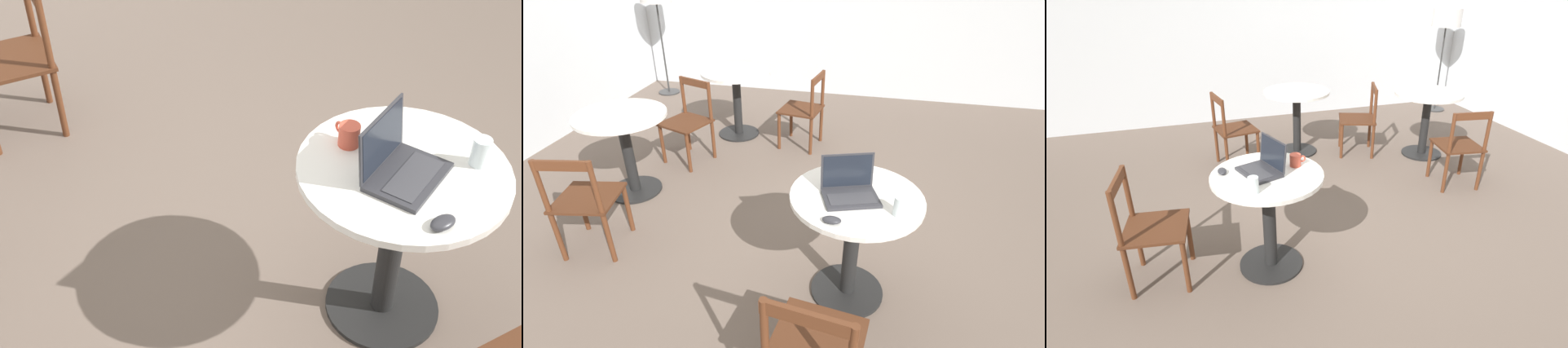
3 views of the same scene
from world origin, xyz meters
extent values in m
plane|color=#66564C|center=(0.00, 0.00, 0.00)|extent=(16.00, 16.00, 0.00)
cube|color=silver|center=(0.00, 3.23, 1.35)|extent=(9.40, 0.06, 2.70)
cylinder|color=black|center=(-0.71, -0.29, 0.01)|extent=(0.47, 0.47, 0.02)
cylinder|color=black|center=(-0.71, -0.29, 0.37)|extent=(0.10, 0.10, 0.71)
cylinder|color=silver|center=(-0.71, -0.29, 0.74)|extent=(0.77, 0.77, 0.03)
cylinder|color=black|center=(1.51, 1.21, 0.01)|extent=(0.47, 0.47, 0.02)
cylinder|color=black|center=(1.51, 1.21, 0.37)|extent=(0.10, 0.10, 0.71)
cylinder|color=silver|center=(1.51, 1.21, 0.74)|extent=(0.77, 0.77, 0.03)
cylinder|color=black|center=(0.09, 1.74, 0.01)|extent=(0.47, 0.47, 0.02)
cylinder|color=black|center=(0.09, 1.74, 0.37)|extent=(0.10, 0.10, 0.71)
cylinder|color=silver|center=(0.09, 1.74, 0.74)|extent=(0.77, 0.77, 0.03)
cylinder|color=#562D19|center=(-1.27, -0.04, 0.21)|extent=(0.04, 0.04, 0.41)
cylinder|color=#562D19|center=(-1.32, -0.40, 0.21)|extent=(0.04, 0.04, 0.41)
cylinder|color=#562D19|center=(-1.63, 0.00, 0.21)|extent=(0.04, 0.04, 0.41)
cylinder|color=#562D19|center=(-1.68, -0.36, 0.21)|extent=(0.04, 0.04, 0.41)
cube|color=#492715|center=(-1.48, -0.20, 0.42)|extent=(0.46, 0.46, 0.02)
cylinder|color=#562D19|center=(-1.63, 0.00, 0.63)|extent=(0.04, 0.04, 0.39)
cylinder|color=#562D19|center=(-1.68, -0.36, 0.63)|extent=(0.04, 0.04, 0.39)
cube|color=#562D19|center=(-1.66, -0.18, 0.79)|extent=(0.07, 0.39, 0.07)
cylinder|color=#562D19|center=(1.24, 0.65, 0.21)|extent=(0.04, 0.04, 0.41)
cylinder|color=#562D19|center=(1.59, 0.59, 0.21)|extent=(0.04, 0.04, 0.41)
cylinder|color=#562D19|center=(1.18, 0.29, 0.21)|extent=(0.04, 0.04, 0.41)
cylinder|color=#562D19|center=(1.54, 0.23, 0.21)|extent=(0.04, 0.04, 0.41)
cube|color=#492715|center=(1.39, 0.44, 0.42)|extent=(0.47, 0.47, 0.02)
cylinder|color=#562D19|center=(1.18, 0.29, 0.63)|extent=(0.04, 0.04, 0.39)
cylinder|color=#562D19|center=(1.54, 0.23, 0.63)|extent=(0.04, 0.04, 0.39)
cube|color=#562D19|center=(1.36, 0.26, 0.79)|extent=(0.39, 0.08, 0.07)
cylinder|color=#562D19|center=(-0.52, 1.80, 0.21)|extent=(0.04, 0.04, 0.41)
cylinder|color=#562D19|center=(-0.45, 1.44, 0.21)|extent=(0.04, 0.04, 0.41)
cylinder|color=#562D19|center=(-0.87, 1.73, 0.21)|extent=(0.04, 0.04, 0.41)
cylinder|color=#562D19|center=(-0.80, 1.37, 0.21)|extent=(0.04, 0.04, 0.41)
cube|color=#492715|center=(-0.66, 1.59, 0.42)|extent=(0.49, 0.49, 0.02)
cylinder|color=#562D19|center=(-0.87, 1.73, 0.63)|extent=(0.04, 0.04, 0.39)
cylinder|color=#562D19|center=(-0.80, 1.37, 0.63)|extent=(0.04, 0.04, 0.39)
cube|color=#562D19|center=(-0.84, 1.55, 0.79)|extent=(0.10, 0.39, 0.07)
cylinder|color=#562D19|center=(0.53, 1.39, 0.21)|extent=(0.04, 0.04, 0.41)
cylinder|color=#562D19|center=(0.65, 1.73, 0.21)|extent=(0.04, 0.04, 0.41)
cylinder|color=#562D19|center=(0.87, 1.26, 0.21)|extent=(0.04, 0.04, 0.41)
cylinder|color=#562D19|center=(0.99, 1.61, 0.21)|extent=(0.04, 0.04, 0.41)
cube|color=#492715|center=(0.76, 1.50, 0.42)|extent=(0.53, 0.53, 0.02)
cylinder|color=#562D19|center=(0.87, 1.26, 0.63)|extent=(0.04, 0.04, 0.39)
cylinder|color=#562D19|center=(0.99, 1.61, 0.63)|extent=(0.04, 0.04, 0.39)
cube|color=#562D19|center=(0.93, 1.44, 0.79)|extent=(0.15, 0.38, 0.07)
cylinder|color=#333333|center=(2.69, 2.72, 0.01)|extent=(0.31, 0.31, 0.02)
cylinder|color=#333333|center=(2.69, 2.72, 0.65)|extent=(0.02, 0.02, 1.27)
cylinder|color=silver|center=(2.69, 2.72, 1.40)|extent=(0.42, 0.42, 0.25)
cube|color=#2D2D33|center=(-0.76, -0.26, 0.77)|extent=(0.30, 0.36, 0.02)
cube|color=#38383D|center=(-0.78, -0.27, 0.78)|extent=(0.19, 0.28, 0.00)
cube|color=#2D2D33|center=(-0.65, -0.22, 0.88)|extent=(0.13, 0.30, 0.21)
cube|color=black|center=(-0.66, -0.23, 0.88)|extent=(0.12, 0.27, 0.19)
ellipsoid|color=#2D2D33|center=(-1.00, -0.19, 0.77)|extent=(0.06, 0.10, 0.03)
cylinder|color=#C64C38|center=(-0.49, -0.22, 0.80)|extent=(0.08, 0.08, 0.09)
torus|color=#C64C38|center=(-0.44, -0.22, 0.81)|extent=(0.05, 0.01, 0.05)
cylinder|color=silver|center=(-0.85, -0.52, 0.81)|extent=(0.07, 0.07, 0.11)
camera|label=1|loc=(-2.03, 1.27, 2.39)|focal=50.00mm
camera|label=2|loc=(-2.70, -0.33, 2.03)|focal=28.00mm
camera|label=3|loc=(-1.20, -2.71, 1.97)|focal=28.00mm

